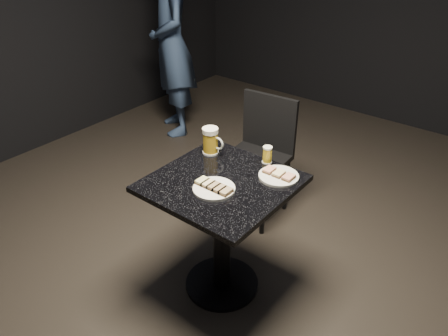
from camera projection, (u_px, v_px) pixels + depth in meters
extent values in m
plane|color=black|center=(222.00, 284.00, 2.67)|extent=(6.00, 6.00, 0.00)
cylinder|color=white|center=(214.00, 189.00, 2.21)|extent=(0.22, 0.22, 0.01)
cylinder|color=silver|center=(279.00, 176.00, 2.31)|extent=(0.21, 0.21, 0.01)
imported|color=navy|center=(172.00, 45.00, 4.10)|extent=(0.76, 0.71, 1.75)
cylinder|color=black|center=(222.00, 283.00, 2.66)|extent=(0.44, 0.44, 0.03)
cylinder|color=black|center=(222.00, 237.00, 2.48)|extent=(0.10, 0.10, 0.69)
cube|color=black|center=(222.00, 183.00, 2.29)|extent=(0.70, 0.70, 0.03)
cylinder|color=silver|center=(211.00, 152.00, 2.54)|extent=(0.09, 0.09, 0.01)
cylinder|color=gold|center=(210.00, 142.00, 2.51)|extent=(0.09, 0.09, 0.12)
cylinder|color=white|center=(210.00, 131.00, 2.47)|extent=(0.09, 0.09, 0.03)
torus|color=silver|center=(218.00, 143.00, 2.49)|extent=(0.08, 0.01, 0.08)
cylinder|color=silver|center=(267.00, 162.00, 2.45)|extent=(0.06, 0.06, 0.01)
cylinder|color=yellow|center=(267.00, 155.00, 2.43)|extent=(0.05, 0.05, 0.08)
cylinder|color=silver|center=(268.00, 148.00, 2.40)|extent=(0.05, 0.05, 0.01)
cube|color=black|center=(255.00, 161.00, 3.07)|extent=(0.45, 0.45, 0.04)
cylinder|color=black|center=(220.00, 192.00, 3.15)|extent=(0.03, 0.03, 0.43)
cylinder|color=black|center=(263.00, 208.00, 2.98)|extent=(0.03, 0.03, 0.43)
cylinder|color=black|center=(245.00, 171.00, 3.40)|extent=(0.03, 0.03, 0.43)
cylinder|color=black|center=(286.00, 185.00, 3.23)|extent=(0.03, 0.03, 0.43)
cube|color=black|center=(269.00, 122.00, 3.10)|extent=(0.42, 0.07, 0.42)
cube|color=#4C3521|center=(203.00, 182.00, 2.24)|extent=(0.05, 0.07, 0.01)
cube|color=#D1D184|center=(203.00, 180.00, 2.24)|extent=(0.05, 0.07, 0.01)
cube|color=#4C3521|center=(208.00, 184.00, 2.22)|extent=(0.05, 0.07, 0.01)
cube|color=beige|center=(208.00, 183.00, 2.22)|extent=(0.05, 0.07, 0.01)
cube|color=#4C3521|center=(214.00, 187.00, 2.20)|extent=(0.05, 0.07, 0.01)
cube|color=#8C7251|center=(214.00, 185.00, 2.20)|extent=(0.05, 0.07, 0.01)
cube|color=#4C3521|center=(220.00, 189.00, 2.18)|extent=(0.05, 0.07, 0.01)
cube|color=#8C7251|center=(220.00, 188.00, 2.18)|extent=(0.05, 0.07, 0.01)
cube|color=#4C3521|center=(226.00, 192.00, 2.16)|extent=(0.05, 0.07, 0.01)
cube|color=#8C7251|center=(226.00, 190.00, 2.16)|extent=(0.05, 0.07, 0.01)
cube|color=#4C3521|center=(269.00, 171.00, 2.34)|extent=(0.05, 0.07, 0.01)
cube|color=tan|center=(269.00, 169.00, 2.33)|extent=(0.05, 0.07, 0.01)
cube|color=#4C3521|center=(279.00, 174.00, 2.31)|extent=(0.05, 0.07, 0.01)
cube|color=beige|center=(279.00, 173.00, 2.30)|extent=(0.05, 0.07, 0.01)
cube|color=#4C3521|center=(289.00, 178.00, 2.27)|extent=(0.05, 0.07, 0.01)
cube|color=tan|center=(289.00, 176.00, 2.27)|extent=(0.05, 0.07, 0.01)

